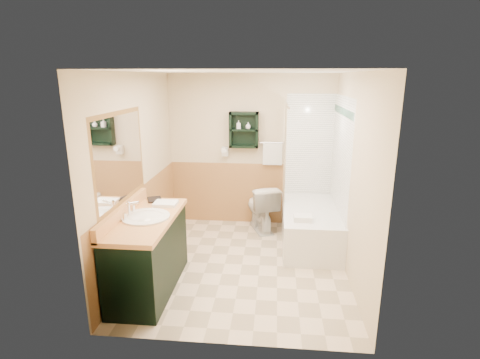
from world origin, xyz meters
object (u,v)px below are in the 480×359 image
at_px(vanity_book, 147,192).
at_px(soap_bottle_a, 239,127).
at_px(soap_bottle_b, 248,126).
at_px(wall_shelf, 244,130).
at_px(hair_dryer, 225,151).
at_px(toilet, 261,207).
at_px(bathtub, 311,227).
at_px(vanity, 148,254).

xyz_separation_m(vanity_book, soap_bottle_a, (0.98, 1.51, 0.62)).
bearing_deg(soap_bottle_b, wall_shelf, 175.76).
height_order(hair_dryer, toilet, hair_dryer).
distance_m(vanity_book, soap_bottle_a, 1.90).
bearing_deg(hair_dryer, vanity_book, -116.28).
bearing_deg(toilet, wall_shelf, -54.78).
relative_size(bathtub, soap_bottle_a, 11.40).
height_order(soap_bottle_a, soap_bottle_b, soap_bottle_b).
bearing_deg(wall_shelf, soap_bottle_a, -176.51).
xyz_separation_m(vanity, toilet, (1.19, 1.85, -0.07)).
bearing_deg(bathtub, wall_shelf, 146.05).
bearing_deg(bathtub, toilet, 146.72).
bearing_deg(bathtub, vanity, -144.57).
height_order(vanity, soap_bottle_a, soap_bottle_a).
bearing_deg(vanity, soap_bottle_a, 68.38).
bearing_deg(wall_shelf, vanity_book, -125.00).
bearing_deg(bathtub, soap_bottle_a, 148.25).
relative_size(hair_dryer, vanity_book, 1.08).
bearing_deg(soap_bottle_b, soap_bottle_a, 180.00).
height_order(bathtub, toilet, toilet).
relative_size(vanity, vanity_book, 6.12).
xyz_separation_m(soap_bottle_a, soap_bottle_b, (0.15, 0.00, 0.01)).
bearing_deg(wall_shelf, toilet, -35.55).
distance_m(hair_dryer, vanity, 2.30).
distance_m(wall_shelf, hair_dryer, 0.46).
height_order(wall_shelf, soap_bottle_b, wall_shelf).
xyz_separation_m(bathtub, soap_bottle_b, (-0.96, 0.68, 1.34)).
bearing_deg(hair_dryer, toilet, -21.60).
height_order(wall_shelf, vanity_book, wall_shelf).
xyz_separation_m(hair_dryer, soap_bottle_b, (0.37, -0.03, 0.41)).
bearing_deg(soap_bottle_b, bathtub, -35.58).
relative_size(wall_shelf, bathtub, 0.37).
relative_size(toilet, soap_bottle_a, 5.65).
bearing_deg(vanity, bathtub, 35.43).
bearing_deg(vanity_book, wall_shelf, 31.84).
bearing_deg(hair_dryer, soap_bottle_a, -7.83).
bearing_deg(soap_bottle_a, soap_bottle_b, 0.00).
relative_size(vanity, bathtub, 0.91).
bearing_deg(vanity_book, bathtub, -1.60).
distance_m(soap_bottle_a, soap_bottle_b, 0.15).
relative_size(toilet, soap_bottle_b, 7.20).
xyz_separation_m(hair_dryer, bathtub, (1.33, -0.71, -0.93)).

